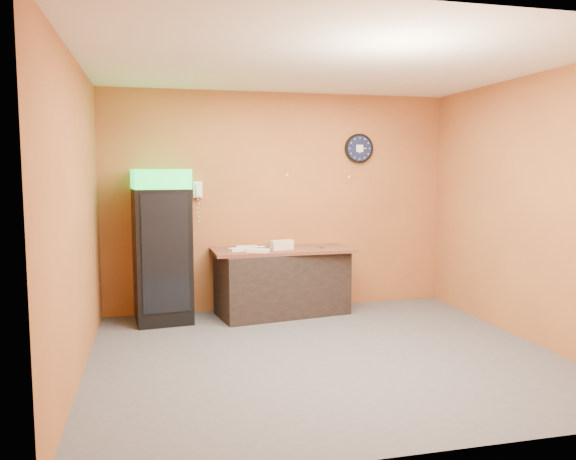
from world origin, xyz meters
name	(u,v)px	position (x,y,z in m)	size (l,w,h in m)	color
floor	(324,355)	(0.00, 0.00, 0.00)	(4.50, 4.50, 0.00)	#47474C
back_wall	(280,202)	(0.00, 2.00, 1.40)	(4.50, 0.02, 2.80)	#B26832
left_wall	(76,218)	(-2.25, 0.00, 1.40)	(0.02, 4.00, 2.80)	#B26832
right_wall	(530,209)	(2.25, 0.00, 1.40)	(0.02, 4.00, 2.80)	#B26832
ceiling	(326,63)	(0.00, 0.00, 2.80)	(4.50, 4.00, 0.02)	white
beverage_cooler	(162,248)	(-1.52, 1.61, 0.89)	(0.70, 0.71, 1.82)	black
prep_counter	(282,283)	(-0.05, 1.65, 0.40)	(1.59, 0.71, 0.80)	black
wall_clock	(359,148)	(1.08, 1.97, 2.10)	(0.39, 0.06, 0.39)	black
wall_phone	(198,190)	(-1.06, 1.95, 1.57)	(0.11, 0.10, 0.20)	white
butcher_paper	(282,250)	(-0.05, 1.65, 0.82)	(1.74, 0.74, 0.04)	brown
sub_roll_stack	(282,245)	(-0.08, 1.53, 0.89)	(0.30, 0.16, 0.12)	beige
wrapped_sandwich_left	(240,249)	(-0.60, 1.56, 0.86)	(0.28, 0.11, 0.04)	silver
wrapped_sandwich_mid	(258,251)	(-0.40, 1.40, 0.85)	(0.27, 0.11, 0.04)	silver
wrapped_sandwich_right	(247,247)	(-0.48, 1.74, 0.85)	(0.25, 0.10, 0.04)	silver
kitchen_tool	(267,245)	(-0.22, 1.77, 0.87)	(0.06, 0.06, 0.06)	silver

